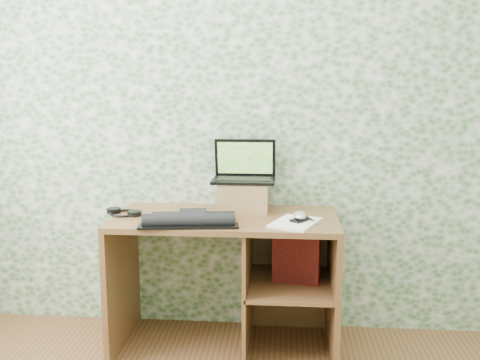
# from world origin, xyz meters

# --- Properties ---
(wall_back) EXTENTS (3.50, 0.00, 3.50)m
(wall_back) POSITION_xyz_m (0.00, 1.75, 1.30)
(wall_back) COLOR silver
(wall_back) RESTS_ON ground
(desk) EXTENTS (1.20, 0.60, 0.75)m
(desk) POSITION_xyz_m (0.08, 1.47, 0.48)
(desk) COLOR brown
(desk) RESTS_ON floor
(riser) EXTENTS (0.27, 0.23, 0.16)m
(riser) POSITION_xyz_m (0.09, 1.58, 0.83)
(riser) COLOR olive
(riser) RESTS_ON desk
(laptop) EXTENTS (0.35, 0.24, 0.23)m
(laptop) POSITION_xyz_m (0.09, 1.62, 0.97)
(laptop) COLOR black
(laptop) RESTS_ON riser
(keyboard) EXTENTS (0.51, 0.30, 0.07)m
(keyboard) POSITION_xyz_m (-0.16, 1.27, 0.77)
(keyboard) COLOR black
(keyboard) RESTS_ON desk
(headphones) EXTENTS (0.21, 0.21, 0.03)m
(headphones) POSITION_xyz_m (-0.56, 1.44, 0.76)
(headphones) COLOR black
(headphones) RESTS_ON desk
(notepad) EXTENTS (0.29, 0.34, 0.01)m
(notepad) POSITION_xyz_m (0.37, 1.31, 0.76)
(notepad) COLOR white
(notepad) RESTS_ON desk
(mouse) EXTENTS (0.12, 0.13, 0.04)m
(mouse) POSITION_xyz_m (0.39, 1.32, 0.78)
(mouse) COLOR silver
(mouse) RESTS_ON notepad
(pen) EXTENTS (0.05, 0.12, 0.01)m
(pen) POSITION_xyz_m (0.44, 1.37, 0.77)
(pen) COLOR black
(pen) RESTS_ON notepad
(red_box) EXTENTS (0.26, 0.12, 0.30)m
(red_box) POSITION_xyz_m (0.38, 1.44, 0.54)
(red_box) COLOR maroon
(red_box) RESTS_ON desk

